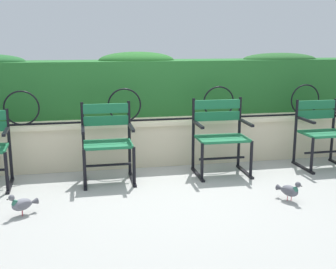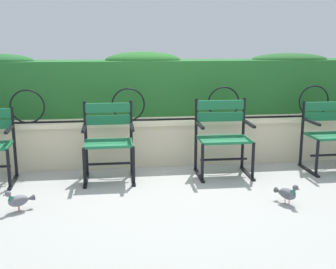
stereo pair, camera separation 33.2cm
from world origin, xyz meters
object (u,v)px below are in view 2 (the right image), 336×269
object	(u,v)px
park_chair_rightmost	(329,133)
pigeon_far_side	(287,193)
park_chair_centre_right	(223,135)
pigeon_near_chairs	(19,200)
park_chair_centre_left	(109,139)

from	to	relation	value
park_chair_rightmost	pigeon_far_side	world-z (taller)	park_chair_rightmost
park_chair_centre_right	pigeon_near_chairs	bearing A→B (deg)	-157.76
park_chair_rightmost	pigeon_far_side	xyz separation A→B (m)	(-0.96, -1.07, -0.35)
park_chair_centre_right	park_chair_rightmost	xyz separation A→B (m)	(1.35, 0.02, -0.02)
park_chair_centre_left	pigeon_far_side	world-z (taller)	park_chair_centre_left
park_chair_centre_left	pigeon_near_chairs	bearing A→B (deg)	-133.69
pigeon_far_side	park_chair_centre_left	bearing A→B (deg)	149.25
park_chair_centre_left	park_chair_rightmost	xyz separation A→B (m)	(2.69, 0.03, -0.01)
park_chair_centre_left	pigeon_far_side	bearing A→B (deg)	-30.75
park_chair_centre_right	pigeon_far_side	size ratio (longest dim) A/B	3.26
pigeon_near_chairs	pigeon_far_side	world-z (taller)	same
park_chair_rightmost	pigeon_near_chairs	bearing A→B (deg)	-165.49
park_chair_rightmost	pigeon_near_chairs	world-z (taller)	park_chair_rightmost
park_chair_centre_left	park_chair_centre_right	bearing A→B (deg)	0.55
park_chair_centre_right	park_chair_rightmost	size ratio (longest dim) A/B	1.07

